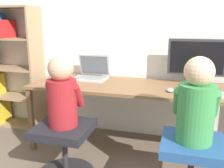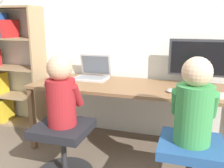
{
  "view_description": "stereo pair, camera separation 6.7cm",
  "coord_description": "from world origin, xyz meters",
  "px_view_note": "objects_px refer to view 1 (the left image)",
  "views": [
    {
      "loc": [
        0.44,
        -2.08,
        1.34
      ],
      "look_at": [
        -0.2,
        0.19,
        0.74
      ],
      "focal_mm": 40.0,
      "sensor_mm": 36.0,
      "label": 1
    },
    {
      "loc": [
        0.5,
        -2.06,
        1.34
      ],
      "look_at": [
        -0.2,
        0.19,
        0.74
      ],
      "focal_mm": 40.0,
      "sensor_mm": 36.0,
      "label": 2
    }
  ],
  "objects_px": {
    "office_chair_right": "(65,147)",
    "laptop": "(91,74)",
    "person_at_monitor": "(196,104)",
    "desktop_monitor": "(197,61)",
    "keyboard": "(201,93)",
    "person_at_laptop": "(62,94)",
    "office_chair_left": "(191,166)"
  },
  "relations": [
    {
      "from": "desktop_monitor",
      "to": "person_at_laptop",
      "type": "height_order",
      "value": "desktop_monitor"
    },
    {
      "from": "laptop",
      "to": "person_at_laptop",
      "type": "bearing_deg",
      "value": -86.36
    },
    {
      "from": "office_chair_left",
      "to": "office_chair_right",
      "type": "distance_m",
      "value": 1.04
    },
    {
      "from": "office_chair_right",
      "to": "person_at_monitor",
      "type": "distance_m",
      "value": 1.15
    },
    {
      "from": "keyboard",
      "to": "office_chair_right",
      "type": "distance_m",
      "value": 1.29
    },
    {
      "from": "office_chair_left",
      "to": "desktop_monitor",
      "type": "bearing_deg",
      "value": 88.43
    },
    {
      "from": "office_chair_right",
      "to": "person_at_monitor",
      "type": "height_order",
      "value": "person_at_monitor"
    },
    {
      "from": "laptop",
      "to": "keyboard",
      "type": "distance_m",
      "value": 1.21
    },
    {
      "from": "person_at_laptop",
      "to": "desktop_monitor",
      "type": "bearing_deg",
      "value": 39.11
    },
    {
      "from": "person_at_monitor",
      "to": "person_at_laptop",
      "type": "height_order",
      "value": "person_at_monitor"
    },
    {
      "from": "person_at_laptop",
      "to": "keyboard",
      "type": "bearing_deg",
      "value": 23.95
    },
    {
      "from": "laptop",
      "to": "person_at_laptop",
      "type": "relative_size",
      "value": 0.62
    },
    {
      "from": "keyboard",
      "to": "person_at_monitor",
      "type": "distance_m",
      "value": 0.5
    },
    {
      "from": "person_at_monitor",
      "to": "desktop_monitor",
      "type": "bearing_deg",
      "value": 88.42
    },
    {
      "from": "desktop_monitor",
      "to": "keyboard",
      "type": "relative_size",
      "value": 1.49
    },
    {
      "from": "person_at_monitor",
      "to": "person_at_laptop",
      "type": "relative_size",
      "value": 1.05
    },
    {
      "from": "office_chair_right",
      "to": "person_at_monitor",
      "type": "relative_size",
      "value": 0.81
    },
    {
      "from": "keyboard",
      "to": "person_at_monitor",
      "type": "relative_size",
      "value": 0.62
    },
    {
      "from": "office_chair_right",
      "to": "office_chair_left",
      "type": "bearing_deg",
      "value": -0.08
    },
    {
      "from": "keyboard",
      "to": "office_chair_right",
      "type": "height_order",
      "value": "keyboard"
    },
    {
      "from": "desktop_monitor",
      "to": "person_at_monitor",
      "type": "height_order",
      "value": "desktop_monitor"
    },
    {
      "from": "laptop",
      "to": "office_chair_left",
      "type": "xyz_separation_m",
      "value": [
        1.1,
        -0.83,
        -0.48
      ]
    },
    {
      "from": "desktop_monitor",
      "to": "office_chair_right",
      "type": "distance_m",
      "value": 1.53
    },
    {
      "from": "office_chair_right",
      "to": "person_at_laptop",
      "type": "bearing_deg",
      "value": 90.0
    },
    {
      "from": "office_chair_right",
      "to": "keyboard",
      "type": "bearing_deg",
      "value": 24.1
    },
    {
      "from": "keyboard",
      "to": "person_at_monitor",
      "type": "bearing_deg",
      "value": -97.38
    },
    {
      "from": "person_at_laptop",
      "to": "laptop",
      "type": "bearing_deg",
      "value": 93.64
    },
    {
      "from": "person_at_monitor",
      "to": "keyboard",
      "type": "bearing_deg",
      "value": 82.62
    },
    {
      "from": "office_chair_right",
      "to": "laptop",
      "type": "bearing_deg",
      "value": 93.63
    },
    {
      "from": "laptop",
      "to": "person_at_laptop",
      "type": "distance_m",
      "value": 0.83
    },
    {
      "from": "person_at_monitor",
      "to": "office_chair_left",
      "type": "bearing_deg",
      "value": -90.0
    },
    {
      "from": "desktop_monitor",
      "to": "keyboard",
      "type": "bearing_deg",
      "value": -83.94
    }
  ]
}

